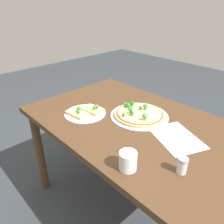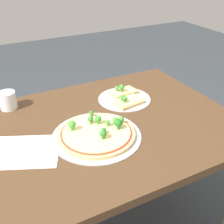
{
  "view_description": "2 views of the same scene",
  "coord_description": "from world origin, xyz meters",
  "px_view_note": "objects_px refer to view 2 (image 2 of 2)",
  "views": [
    {
      "loc": [
        0.71,
        -0.88,
        1.4
      ],
      "look_at": [
        -0.17,
        -0.04,
        0.76
      ],
      "focal_mm": 35.0,
      "sensor_mm": 36.0,
      "label": 1
    },
    {
      "loc": [
        0.33,
        0.93,
        1.4
      ],
      "look_at": [
        -0.17,
        -0.04,
        0.76
      ],
      "focal_mm": 45.0,
      "sensor_mm": 36.0,
      "label": 2
    }
  ],
  "objects_px": {
    "dining_table": "(81,147)",
    "pizza_tray_whole": "(97,133)",
    "drinking_cup": "(8,100)",
    "pizza_tray_slice": "(125,97)"
  },
  "relations": [
    {
      "from": "dining_table",
      "to": "pizza_tray_whole",
      "type": "distance_m",
      "value": 0.13
    },
    {
      "from": "pizza_tray_whole",
      "to": "drinking_cup",
      "type": "bearing_deg",
      "value": -55.56
    },
    {
      "from": "pizza_tray_whole",
      "to": "pizza_tray_slice",
      "type": "bearing_deg",
      "value": -139.13
    },
    {
      "from": "dining_table",
      "to": "pizza_tray_whole",
      "type": "height_order",
      "value": "pizza_tray_whole"
    },
    {
      "from": "pizza_tray_slice",
      "to": "drinking_cup",
      "type": "relative_size",
      "value": 3.14
    },
    {
      "from": "pizza_tray_slice",
      "to": "drinking_cup",
      "type": "distance_m",
      "value": 0.56
    },
    {
      "from": "pizza_tray_whole",
      "to": "drinking_cup",
      "type": "height_order",
      "value": "drinking_cup"
    },
    {
      "from": "pizza_tray_whole",
      "to": "pizza_tray_slice",
      "type": "relative_size",
      "value": 1.38
    },
    {
      "from": "dining_table",
      "to": "drinking_cup",
      "type": "xyz_separation_m",
      "value": [
        0.23,
        -0.33,
        0.13
      ]
    },
    {
      "from": "drinking_cup",
      "to": "dining_table",
      "type": "bearing_deg",
      "value": 125.01
    }
  ]
}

